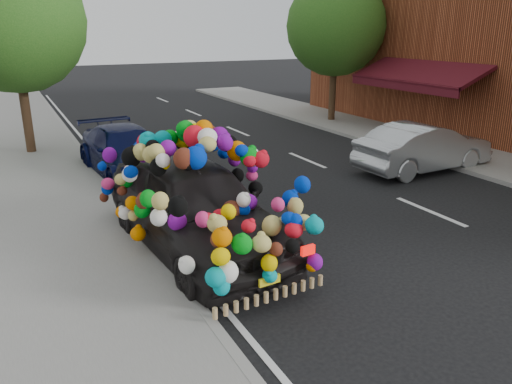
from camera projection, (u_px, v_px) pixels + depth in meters
ground at (288, 242)px, 9.36m from camera, size 100.00×100.00×0.00m
sidewalk at (41, 291)px, 7.49m from camera, size 4.00×60.00×0.12m
kerb at (167, 264)px, 8.33m from camera, size 0.15×60.00×0.13m
footpath_far at (468, 156)px, 15.41m from camera, size 3.00×40.00×0.12m
lane_markings at (430, 211)px, 10.91m from camera, size 6.00×50.00×0.01m
tree_near_sidewalk at (13, 21)px, 14.51m from camera, size 4.20×4.20×6.13m
tree_far_b at (336, 26)px, 20.05m from camera, size 4.00×4.00×5.90m
plush_art_car at (194, 187)px, 8.70m from camera, size 2.68×5.19×2.30m
navy_sedan at (127, 152)px, 13.45m from camera, size 2.16×4.57×1.29m
silver_hatchback at (424, 147)px, 13.83m from camera, size 4.11×1.57×1.34m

